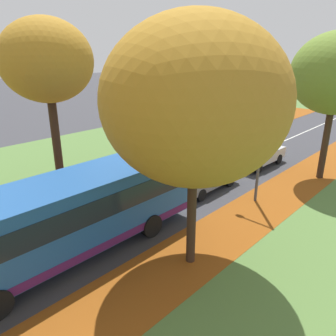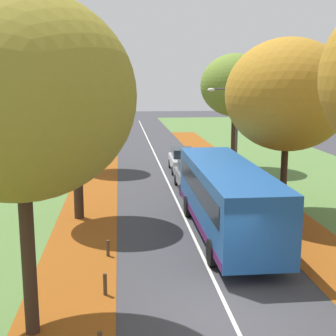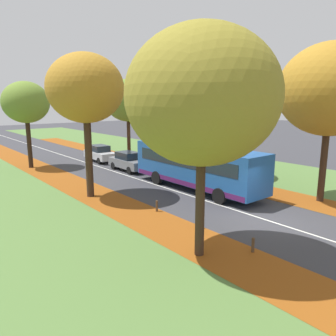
{
  "view_description": "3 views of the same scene",
  "coord_description": "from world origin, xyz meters",
  "views": [
    {
      "loc": [
        11.13,
        1.39,
        7.28
      ],
      "look_at": [
        1.77,
        11.29,
        2.29
      ],
      "focal_mm": 35.0,
      "sensor_mm": 36.0,
      "label": 1
    },
    {
      "loc": [
        -3.0,
        -12.02,
        6.58
      ],
      "look_at": [
        -0.72,
        9.91,
        2.29
      ],
      "focal_mm": 50.0,
      "sensor_mm": 36.0,
      "label": 2
    },
    {
      "loc": [
        -13.96,
        -8.98,
        5.96
      ],
      "look_at": [
        -0.78,
        6.99,
        1.71
      ],
      "focal_mm": 35.0,
      "sensor_mm": 36.0,
      "label": 3
    }
  ],
  "objects": [
    {
      "name": "grass_verge_left",
      "position": [
        -9.2,
        20.0,
        0.0
      ],
      "size": [
        12.0,
        90.0,
        0.01
      ],
      "primitive_type": "cube",
      "color": "#517538",
      "rests_on": "ground"
    },
    {
      "name": "tree_left_near",
      "position": [
        -4.99,
        9.65,
        6.67
      ],
      "size": [
        4.62,
        4.62,
        8.8
      ],
      "color": "#382619",
      "rests_on": "ground"
    },
    {
      "name": "leaf_litter_right",
      "position": [
        4.6,
        14.0,
        0.01
      ],
      "size": [
        2.8,
        60.0,
        0.0
      ],
      "primitive_type": "cube",
      "color": "#8C4714",
      "rests_on": "grass_verge_right"
    },
    {
      "name": "streetlamp_right",
      "position": [
        3.67,
        15.39,
        3.74
      ],
      "size": [
        1.89,
        0.28,
        6.0
      ],
      "color": "#47474C",
      "rests_on": "ground"
    },
    {
      "name": "tree_left_mid",
      "position": [
        -4.97,
        21.55,
        5.81
      ],
      "size": [
        4.04,
        4.04,
        7.67
      ],
      "color": "black",
      "rests_on": "ground"
    },
    {
      "name": "leaf_litter_left",
      "position": [
        -4.6,
        14.0,
        0.01
      ],
      "size": [
        2.8,
        60.0,
        0.0
      ],
      "primitive_type": "cube",
      "color": "#8C4714",
      "rests_on": "grass_verge_left"
    },
    {
      "name": "car_silver_following",
      "position": [
        1.41,
        20.35,
        0.81
      ],
      "size": [
        1.87,
        4.24,
        1.62
      ],
      "color": "#B7BABF",
      "rests_on": "ground"
    },
    {
      "name": "road_centre_line",
      "position": [
        0.0,
        20.0,
        0.0
      ],
      "size": [
        0.12,
        80.0,
        0.01
      ],
      "primitive_type": "cube",
      "color": "silver",
      "rests_on": "ground"
    },
    {
      "name": "bus",
      "position": [
        1.38,
        6.58,
        1.7
      ],
      "size": [
        2.7,
        10.41,
        2.98
      ],
      "color": "#1E5199",
      "rests_on": "ground"
    },
    {
      "name": "car_grey_lead",
      "position": [
        1.22,
        14.82,
        0.81
      ],
      "size": [
        1.79,
        4.2,
        1.62
      ],
      "color": "slate",
      "rests_on": "ground"
    },
    {
      "name": "tree_right_near",
      "position": [
        4.81,
        9.26,
        5.76
      ],
      "size": [
        5.83,
        5.83,
        8.39
      ],
      "color": "#382619",
      "rests_on": "ground"
    }
  ]
}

